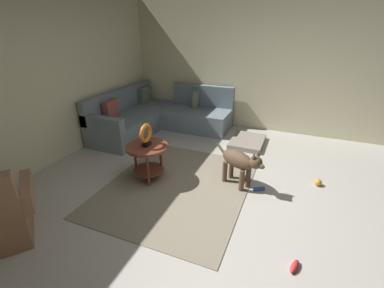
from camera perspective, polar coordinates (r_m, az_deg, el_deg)
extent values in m
cube|color=#B7B2A8|center=(3.52, 6.43, -13.34)|extent=(6.00, 6.00, 0.10)
cube|color=beige|center=(4.59, -31.29, 11.62)|extent=(6.00, 0.12, 2.70)
cube|color=beige|center=(5.73, 15.82, 16.10)|extent=(0.12, 6.00, 2.70)
cube|color=gray|center=(3.81, -3.15, -9.00)|extent=(2.30, 1.90, 0.01)
cube|color=slate|center=(5.73, -11.96, 4.69)|extent=(2.20, 0.85, 0.42)
cube|color=slate|center=(5.80, -15.29, 9.17)|extent=(2.20, 0.14, 0.46)
cube|color=slate|center=(5.79, 1.13, 5.45)|extent=(0.85, 1.40, 0.42)
cube|color=slate|center=(5.99, 2.43, 10.46)|extent=(0.14, 1.40, 0.46)
cube|color=slate|center=(4.87, -18.87, 4.32)|extent=(0.16, 0.85, 0.22)
cube|color=slate|center=(6.33, -10.06, 10.33)|extent=(0.39, 0.14, 0.38)
cube|color=#994C47|center=(5.35, -17.10, 7.02)|extent=(0.39, 0.17, 0.38)
cube|color=slate|center=(5.90, 0.98, 9.66)|extent=(0.40, 0.21, 0.39)
cube|color=#936B4C|center=(3.30, -32.04, -8.60)|extent=(0.45, 0.53, 0.22)
cylinder|color=brown|center=(3.78, -9.72, -0.63)|extent=(0.60, 0.60, 0.04)
cylinder|color=brown|center=(3.95, -9.34, -5.49)|extent=(0.45, 0.45, 0.02)
cylinder|color=brown|center=(4.01, -12.09, -3.61)|extent=(0.04, 0.04, 0.50)
cylinder|color=brown|center=(3.71, -9.50, -5.81)|extent=(0.04, 0.04, 0.50)
cylinder|color=brown|center=(3.99, -6.73, -3.33)|extent=(0.04, 0.04, 0.50)
cube|color=black|center=(3.76, -9.77, -0.01)|extent=(0.12, 0.08, 0.05)
torus|color=orange|center=(3.70, -9.95, 2.29)|extent=(0.28, 0.06, 0.28)
cube|color=gray|center=(5.17, 11.86, 0.52)|extent=(0.80, 0.60, 0.09)
cylinder|color=brown|center=(3.78, 12.04, -7.02)|extent=(0.07, 0.07, 0.32)
cylinder|color=brown|center=(3.69, 10.68, -7.80)|extent=(0.07, 0.07, 0.32)
cylinder|color=brown|center=(3.95, 8.49, -5.29)|extent=(0.07, 0.07, 0.32)
cylinder|color=brown|center=(3.85, 7.10, -5.98)|extent=(0.07, 0.07, 0.32)
ellipsoid|color=brown|center=(3.70, 9.81, -3.26)|extent=(0.43, 0.56, 0.24)
sphere|color=brown|center=(3.51, 13.62, -3.91)|extent=(0.17, 0.17, 0.17)
ellipsoid|color=brown|center=(3.48, 14.60, -4.65)|extent=(0.12, 0.14, 0.07)
cone|color=brown|center=(3.49, 14.12, -1.96)|extent=(0.06, 0.06, 0.07)
cone|color=brown|center=(3.43, 13.23, -2.41)|extent=(0.06, 0.06, 0.07)
cylinder|color=brown|center=(3.86, 6.35, -1.13)|extent=(0.12, 0.20, 0.16)
sphere|color=orange|center=(4.19, 25.59, -7.50)|extent=(0.10, 0.10, 0.10)
cylinder|color=blue|center=(3.82, 14.24, -9.33)|extent=(0.12, 0.16, 0.05)
ellipsoid|color=red|center=(2.90, 21.27, -23.40)|extent=(0.19, 0.11, 0.06)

